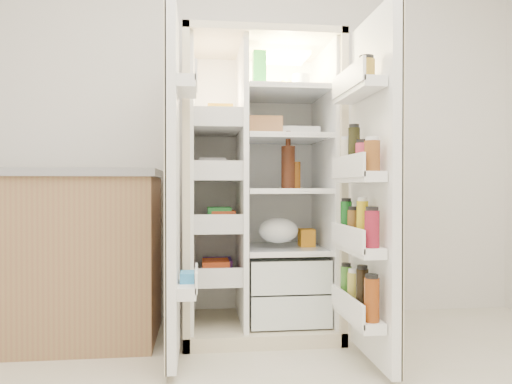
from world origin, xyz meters
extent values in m
cube|color=silver|center=(0.00, 2.00, 1.35)|extent=(4.00, 0.02, 2.70)
cube|color=beige|center=(0.09, 1.93, 0.90)|extent=(0.92, 0.04, 1.80)
cube|color=beige|center=(-0.35, 1.60, 0.90)|extent=(0.04, 0.70, 1.80)
cube|color=beige|center=(0.53, 1.60, 0.90)|extent=(0.04, 0.70, 1.80)
cube|color=beige|center=(0.09, 1.60, 1.78)|extent=(0.92, 0.70, 0.04)
cube|color=beige|center=(0.09, 1.60, 0.04)|extent=(0.92, 0.70, 0.08)
cube|color=white|center=(0.09, 1.90, 0.92)|extent=(0.84, 0.02, 1.68)
cube|color=white|center=(-0.32, 1.60, 0.92)|extent=(0.02, 0.62, 1.68)
cube|color=white|center=(0.50, 1.60, 0.92)|extent=(0.02, 0.62, 1.68)
cube|color=white|center=(-0.02, 1.60, 0.92)|extent=(0.03, 0.62, 1.68)
cube|color=white|center=(0.25, 1.58, 0.18)|extent=(0.47, 0.52, 0.19)
cube|color=white|center=(0.25, 1.58, 0.39)|extent=(0.47, 0.52, 0.19)
cube|color=#FFD18C|center=(0.25, 1.65, 1.72)|extent=(0.30, 0.30, 0.02)
cube|color=silver|center=(-0.17, 1.60, 0.35)|extent=(0.28, 0.58, 0.02)
cube|color=silver|center=(-0.17, 1.60, 0.65)|extent=(0.28, 0.58, 0.02)
cube|color=silver|center=(-0.17, 1.60, 0.95)|extent=(0.28, 0.58, 0.02)
cube|color=silver|center=(-0.17, 1.60, 1.25)|extent=(0.28, 0.58, 0.02)
cube|color=white|center=(0.25, 1.60, 0.52)|extent=(0.49, 0.58, 0.01)
cube|color=white|center=(0.25, 1.60, 0.88)|extent=(0.49, 0.58, 0.01)
cube|color=white|center=(0.25, 1.60, 1.20)|extent=(0.49, 0.58, 0.02)
cube|color=white|center=(0.25, 1.60, 1.48)|extent=(0.49, 0.58, 0.02)
cube|color=#DD4D1F|center=(-0.17, 1.60, 0.41)|extent=(0.16, 0.20, 0.10)
cube|color=#238132|center=(-0.17, 1.60, 0.72)|extent=(0.14, 0.18, 0.12)
cube|color=white|center=(-0.17, 1.60, 0.99)|extent=(0.20, 0.22, 0.07)
cube|color=yellow|center=(-0.17, 1.60, 1.33)|extent=(0.15, 0.16, 0.14)
cube|color=#5A339B|center=(-0.17, 1.60, 0.40)|extent=(0.18, 0.20, 0.09)
cube|color=#BA4520|center=(-0.17, 1.60, 0.71)|extent=(0.14, 0.18, 0.10)
cube|color=white|center=(-0.17, 1.60, 1.02)|extent=(0.16, 0.16, 0.12)
sphere|color=orange|center=(0.12, 1.50, 0.12)|extent=(0.07, 0.07, 0.07)
sphere|color=orange|center=(0.21, 1.54, 0.12)|extent=(0.07, 0.07, 0.07)
sphere|color=orange|center=(0.31, 1.50, 0.12)|extent=(0.07, 0.07, 0.07)
sphere|color=orange|center=(0.17, 1.64, 0.12)|extent=(0.07, 0.07, 0.07)
sphere|color=orange|center=(0.27, 1.62, 0.12)|extent=(0.07, 0.07, 0.07)
sphere|color=orange|center=(0.37, 1.58, 0.12)|extent=(0.07, 0.07, 0.07)
sphere|color=orange|center=(0.09, 1.58, 0.12)|extent=(0.07, 0.07, 0.07)
ellipsoid|color=#336A23|center=(0.25, 1.60, 0.40)|extent=(0.26, 0.24, 0.11)
cylinder|color=#3D1A0D|center=(0.26, 1.51, 1.02)|extent=(0.08, 0.08, 0.26)
cylinder|color=#70390C|center=(0.31, 1.52, 0.97)|extent=(0.06, 0.06, 0.17)
cube|color=#258935|center=(0.08, 1.49, 1.60)|extent=(0.08, 0.08, 0.22)
cylinder|color=silver|center=(0.34, 1.53, 1.54)|extent=(0.11, 0.11, 0.10)
cylinder|color=olive|center=(0.27, 1.64, 1.53)|extent=(0.07, 0.07, 0.08)
cube|color=white|center=(0.33, 1.56, 1.24)|extent=(0.26, 0.11, 0.06)
cube|color=#BE7E4C|center=(0.12, 1.55, 1.27)|extent=(0.20, 0.11, 0.12)
ellipsoid|color=silver|center=(0.20, 1.54, 0.61)|extent=(0.24, 0.22, 0.16)
cube|color=orange|center=(0.40, 1.62, 0.58)|extent=(0.09, 0.11, 0.11)
cube|color=white|center=(-0.41, 1.05, 0.90)|extent=(0.05, 0.40, 1.72)
cube|color=beige|center=(-0.43, 1.05, 0.90)|extent=(0.01, 0.40, 1.72)
cube|color=white|center=(-0.34, 1.05, 0.40)|extent=(0.09, 0.32, 0.06)
cube|color=white|center=(-0.34, 1.05, 1.40)|extent=(0.09, 0.32, 0.06)
cube|color=#338CCC|center=(-0.34, 1.05, 0.43)|extent=(0.07, 0.12, 0.10)
cube|color=white|center=(0.59, 0.96, 0.90)|extent=(0.05, 0.58, 1.72)
cube|color=beige|center=(0.62, 0.96, 0.90)|extent=(0.01, 0.58, 1.72)
cube|color=white|center=(0.51, 0.96, 0.26)|extent=(0.11, 0.50, 0.05)
cube|color=white|center=(0.51, 0.96, 0.60)|extent=(0.11, 0.50, 0.05)
cube|color=white|center=(0.51, 0.96, 0.95)|extent=(0.11, 0.50, 0.05)
cube|color=white|center=(0.51, 0.96, 1.38)|extent=(0.11, 0.50, 0.05)
cylinder|color=#82370E|center=(0.51, 0.76, 0.39)|extent=(0.07, 0.07, 0.20)
cylinder|color=black|center=(0.51, 0.89, 0.40)|extent=(0.06, 0.06, 0.22)
cylinder|color=gold|center=(0.51, 1.02, 0.38)|extent=(0.06, 0.06, 0.18)
cylinder|color=#3B7627|center=(0.51, 1.15, 0.38)|extent=(0.06, 0.06, 0.19)
cylinder|color=maroon|center=(0.51, 0.76, 0.71)|extent=(0.07, 0.07, 0.17)
cylinder|color=gold|center=(0.51, 0.89, 0.73)|extent=(0.06, 0.06, 0.21)
cylinder|color=brown|center=(0.51, 1.02, 0.70)|extent=(0.07, 0.07, 0.16)
cylinder|color=#14581B|center=(0.51, 1.15, 0.72)|extent=(0.06, 0.06, 0.20)
cylinder|color=brown|center=(0.51, 0.76, 1.04)|extent=(0.07, 0.07, 0.14)
cylinder|color=#B92F47|center=(0.51, 0.89, 1.04)|extent=(0.07, 0.07, 0.14)
cylinder|color=black|center=(0.51, 1.02, 1.09)|extent=(0.06, 0.06, 0.23)
cylinder|color=beige|center=(0.51, 1.15, 1.06)|extent=(0.06, 0.06, 0.18)
cylinder|color=olive|center=(0.51, 0.84, 1.45)|extent=(0.08, 0.08, 0.10)
cube|color=olive|center=(-1.20, 1.58, 0.48)|extent=(1.34, 0.69, 0.96)
cube|color=gray|center=(-1.20, 1.58, 0.98)|extent=(1.38, 0.74, 0.04)
camera|label=1|loc=(-0.28, -1.38, 0.90)|focal=34.00mm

